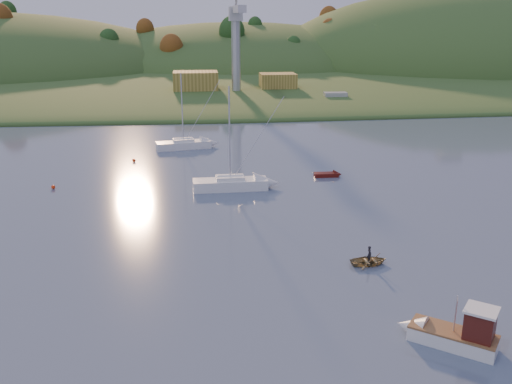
{
  "coord_description": "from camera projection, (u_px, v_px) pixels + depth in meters",
  "views": [
    {
      "loc": [
        -9.16,
        -22.18,
        20.86
      ],
      "look_at": [
        -2.6,
        35.86,
        2.59
      ],
      "focal_mm": 40.0,
      "sensor_mm": 36.0,
      "label": 1
    }
  ],
  "objects": [
    {
      "name": "far_shore",
      "position": [
        212.0,
        65.0,
        246.38
      ],
      "size": [
        620.0,
        220.0,
        1.5
      ],
      "primitive_type": "cube",
      "color": "#395421",
      "rests_on": "ground"
    },
    {
      "name": "shore_slope",
      "position": [
        219.0,
        81.0,
        184.73
      ],
      "size": [
        640.0,
        150.0,
        7.0
      ],
      "primitive_type": "ellipsoid",
      "color": "#395421",
      "rests_on": "ground"
    },
    {
      "name": "hill_center",
      "position": [
        238.0,
        69.0,
        228.48
      ],
      "size": [
        140.0,
        120.0,
        36.0
      ],
      "primitive_type": "ellipsoid",
      "color": "#395421",
      "rests_on": "ground"
    },
    {
      "name": "hill_right",
      "position": [
        457.0,
        70.0,
        223.37
      ],
      "size": [
        150.0,
        130.0,
        60.0
      ],
      "primitive_type": "ellipsoid",
      "color": "#395421",
      "rests_on": "ground"
    },
    {
      "name": "hillside_trees",
      "position": [
        216.0,
        75.0,
        203.7
      ],
      "size": [
        280.0,
        50.0,
        32.0
      ],
      "primitive_type": null,
      "color": "#173F16",
      "rests_on": "ground"
    },
    {
      "name": "wharf",
      "position": [
        248.0,
        95.0,
        144.13
      ],
      "size": [
        42.0,
        16.0,
        2.4
      ],
      "primitive_type": "cube",
      "color": "slate",
      "rests_on": "ground"
    },
    {
      "name": "shed_west",
      "position": [
        196.0,
        81.0,
        142.61
      ],
      "size": [
        11.0,
        8.0,
        4.8
      ],
      "primitive_type": "cube",
      "color": "olive",
      "rests_on": "wharf"
    },
    {
      "name": "shed_east",
      "position": [
        278.0,
        81.0,
        145.93
      ],
      "size": [
        9.0,
        7.0,
        4.0
      ],
      "primitive_type": "cube",
      "color": "olive",
      "rests_on": "wharf"
    },
    {
      "name": "dock_crane",
      "position": [
        236.0,
        30.0,
        135.62
      ],
      "size": [
        3.2,
        28.0,
        20.3
      ],
      "color": "#B7B7BC",
      "rests_on": "wharf"
    },
    {
      "name": "fishing_boat",
      "position": [
        447.0,
        331.0,
        37.5
      ],
      "size": [
        6.35,
        5.59,
        4.14
      ],
      "rotation": [
        0.0,
        0.0,
        2.48
      ],
      "color": "white",
      "rests_on": "ground"
    },
    {
      "name": "sailboat_near",
      "position": [
        230.0,
        183.0,
        70.74
      ],
      "size": [
        9.26,
        2.97,
        12.76
      ],
      "rotation": [
        0.0,
        0.0,
        0.02
      ],
      "color": "white",
      "rests_on": "ground"
    },
    {
      "name": "sailboat_far",
      "position": [
        183.0,
        144.0,
        92.22
      ],
      "size": [
        9.04,
        4.24,
        12.07
      ],
      "rotation": [
        0.0,
        0.0,
        0.19
      ],
      "color": "white",
      "rests_on": "ground"
    },
    {
      "name": "canoe",
      "position": [
        369.0,
        261.0,
        49.57
      ],
      "size": [
        3.44,
        2.61,
        0.67
      ],
      "primitive_type": "imported",
      "rotation": [
        0.0,
        0.0,
        1.67
      ],
      "color": "olive",
      "rests_on": "ground"
    },
    {
      "name": "paddler",
      "position": [
        369.0,
        257.0,
        49.45
      ],
      "size": [
        0.4,
        0.57,
        1.47
      ],
      "primitive_type": "imported",
      "rotation": [
        0.0,
        0.0,
        1.67
      ],
      "color": "black",
      "rests_on": "ground"
    },
    {
      "name": "red_tender",
      "position": [
        331.0,
        175.0,
        76.53
      ],
      "size": [
        3.73,
        1.27,
        1.27
      ],
      "rotation": [
        0.0,
        0.0,
        0.0
      ],
      "color": "#53110B",
      "rests_on": "ground"
    },
    {
      "name": "work_vessel",
      "position": [
        335.0,
        101.0,
        135.17
      ],
      "size": [
        12.57,
        4.74,
        3.21
      ],
      "rotation": [
        0.0,
        0.0,
        -0.02
      ],
      "color": "slate",
      "rests_on": "ground"
    },
    {
      "name": "buoy_1",
      "position": [
        53.0,
        187.0,
        71.06
      ],
      "size": [
        0.5,
        0.5,
        0.5
      ],
      "primitive_type": "sphere",
      "color": "#FF370D",
      "rests_on": "ground"
    },
    {
      "name": "buoy_2",
      "position": [
        134.0,
        160.0,
        84.06
      ],
      "size": [
        0.5,
        0.5,
        0.5
      ],
      "primitive_type": "sphere",
      "color": "#FF370D",
      "rests_on": "ground"
    }
  ]
}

